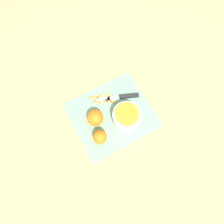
{
  "coord_description": "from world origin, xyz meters",
  "views": [
    {
      "loc": [
        0.2,
        0.36,
        1.07
      ],
      "look_at": [
        0.0,
        0.0,
        0.04
      ],
      "focal_mm": 35.0,
      "sensor_mm": 36.0,
      "label": 1
    }
  ],
  "objects": [
    {
      "name": "knife",
      "position": [
        -0.11,
        -0.05,
        0.01
      ],
      "size": [
        0.22,
        0.11,
        0.02
      ],
      "rotation": [
        0.0,
        0.0,
        -0.4
      ],
      "color": "#232328",
      "rests_on": "cutting_board"
    },
    {
      "name": "ground_plane",
      "position": [
        0.0,
        0.0,
        0.0
      ],
      "size": [
        4.0,
        4.0,
        0.0
      ],
      "primitive_type": "plane",
      "color": "tan"
    },
    {
      "name": "orange_left",
      "position": [
        0.12,
        0.09,
        0.04
      ],
      "size": [
        0.07,
        0.07,
        0.07
      ],
      "color": "orange",
      "rests_on": "cutting_board"
    },
    {
      "name": "cutting_board",
      "position": [
        0.0,
        0.0,
        0.0
      ],
      "size": [
        0.41,
        0.37,
        0.01
      ],
      "color": "#75AD84",
      "rests_on": "ground_plane"
    },
    {
      "name": "peel_pile",
      "position": [
        -0.0,
        -0.1,
        0.01
      ],
      "size": [
        0.13,
        0.11,
        0.01
      ],
      "color": "orange",
      "rests_on": "cutting_board"
    },
    {
      "name": "bowl_speckled",
      "position": [
        -0.05,
        0.06,
        0.05
      ],
      "size": [
        0.14,
        0.14,
        0.08
      ],
      "color": "silver",
      "rests_on": "cutting_board"
    },
    {
      "name": "orange_right",
      "position": [
        0.09,
        -0.01,
        0.05
      ],
      "size": [
        0.08,
        0.08,
        0.08
      ],
      "color": "orange",
      "rests_on": "cutting_board"
    }
  ]
}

